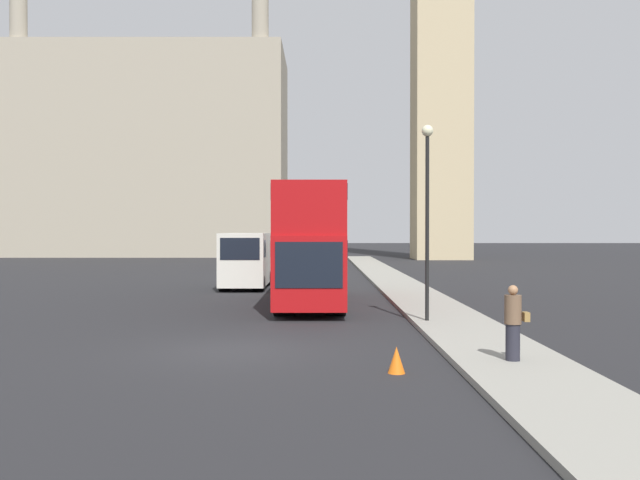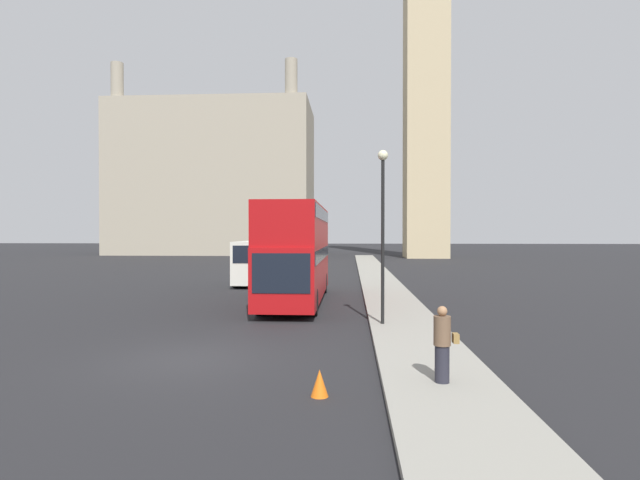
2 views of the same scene
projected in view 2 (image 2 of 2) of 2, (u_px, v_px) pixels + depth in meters
The scene contains 9 objects.
ground_plane at pixel (187, 359), 13.15m from camera, with size 300.00×300.00×0.00m, color black.
sidewalk_strip at pixel (427, 360), 12.77m from camera, with size 2.56×120.00×0.15m.
building_block_distant at pixel (215, 180), 81.07m from camera, with size 31.09×15.37×29.06m.
red_double_decker_bus at pixel (297, 249), 23.90m from camera, with size 2.51×11.07×4.59m.
white_van at pixel (257, 262), 31.92m from camera, with size 2.23×5.58×2.81m.
pedestrian at pixel (443, 344), 10.57m from camera, with size 0.52×0.36×1.62m.
street_lamp at pixel (383, 211), 17.39m from camera, with size 0.36×0.36×6.07m.
parked_sedan at pixel (274, 260), 49.23m from camera, with size 1.85×4.66×1.54m.
traffic_cone at pixel (320, 383), 10.11m from camera, with size 0.36×0.36×0.55m.
Camera 2 is at (4.31, -12.87, 3.31)m, focal length 28.00 mm.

